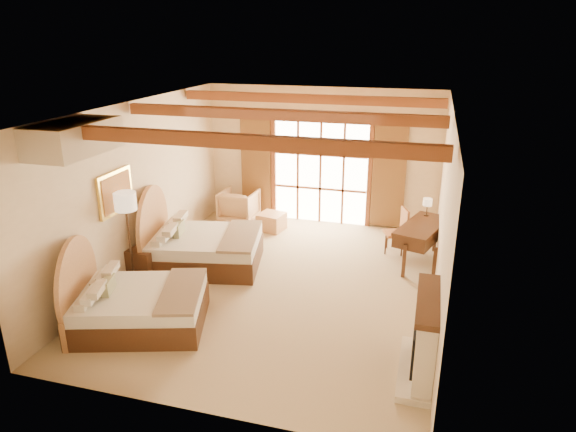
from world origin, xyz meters
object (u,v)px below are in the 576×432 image
(bed_near, at_px, (132,302))
(desk, at_px, (421,243))
(bed_far, at_px, (197,245))
(armchair, at_px, (239,206))
(nightstand, at_px, (145,263))

(bed_near, relative_size, desk, 1.42)
(bed_far, bearing_deg, armchair, 80.80)
(bed_far, bearing_deg, desk, 5.01)
(armchair, bearing_deg, bed_far, 94.22)
(armchair, xyz_separation_m, desk, (4.33, -1.30, 0.05))
(nightstand, height_order, armchair, armchair)
(bed_far, height_order, desk, bed_far)
(bed_near, height_order, desk, bed_near)
(bed_far, distance_m, desk, 4.41)
(bed_near, bearing_deg, nightstand, 96.68)
(bed_far, xyz_separation_m, armchair, (-0.10, 2.55, -0.03))
(bed_near, relative_size, bed_far, 0.98)
(bed_near, distance_m, nightstand, 1.63)
(bed_near, xyz_separation_m, desk, (4.26, 3.55, 0.05))
(bed_far, height_order, armchair, bed_far)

